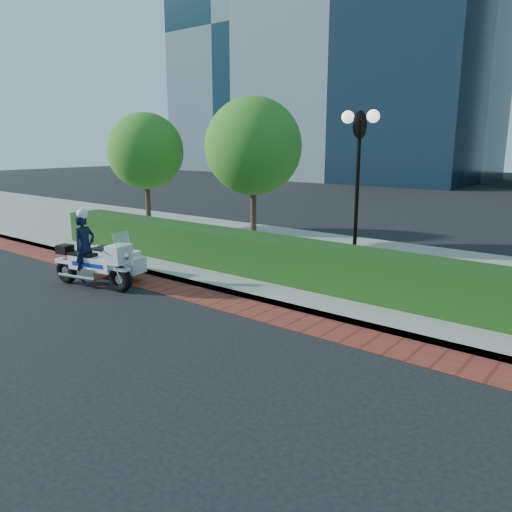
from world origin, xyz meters
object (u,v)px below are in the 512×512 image
Objects in this scene: lamppost at (358,167)px; tree_b at (253,147)px; tree_a at (146,151)px; police_motorcycle at (99,258)px.

lamppost is 0.86× the size of tree_b.
tree_a reaches higher than police_motorcycle.
police_motorcycle is (5.13, -5.85, -2.54)m from tree_a.
tree_b reaches higher than tree_a.
tree_b is at bearing 163.89° from lamppost.
tree_b is (5.50, 0.00, 0.21)m from tree_a.
tree_a is at bearing 180.00° from tree_b.
lamppost is at bearing 31.26° from police_motorcycle.
lamppost is 0.92× the size of tree_a.
lamppost is at bearing -16.11° from tree_b.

